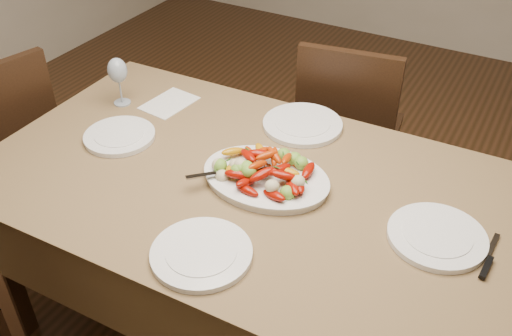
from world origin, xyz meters
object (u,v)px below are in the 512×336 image
at_px(plate_left, 120,136).
at_px(plate_right, 437,237).
at_px(chair_far, 350,130).
at_px(plate_far, 303,125).
at_px(dining_table, 256,266).
at_px(serving_platter, 266,179).
at_px(plate_near, 201,254).
at_px(wine_glass, 119,80).

height_order(plate_left, plate_right, same).
bearing_deg(chair_far, plate_far, 78.35).
distance_m(dining_table, serving_platter, 0.39).
bearing_deg(plate_left, plate_far, 35.93).
distance_m(dining_table, plate_near, 0.53).
relative_size(plate_far, wine_glass, 1.44).
bearing_deg(chair_far, dining_table, 80.69).
bearing_deg(plate_right, plate_left, -178.23).
relative_size(serving_platter, plate_far, 1.40).
bearing_deg(plate_near, plate_far, 93.40).
distance_m(chair_far, serving_platter, 0.90).
relative_size(dining_table, wine_glass, 8.98).
xyz_separation_m(plate_right, plate_far, (-0.59, 0.36, 0.00)).
bearing_deg(plate_near, serving_platter, 90.46).
height_order(plate_far, wine_glass, wine_glass).
bearing_deg(dining_table, plate_near, -85.58).
xyz_separation_m(serving_platter, wine_glass, (-0.74, 0.17, 0.09)).
distance_m(dining_table, chair_far, 0.88).
bearing_deg(plate_far, chair_far, 87.10).
relative_size(plate_left, plate_right, 0.90).
relative_size(dining_table, plate_right, 6.53).
relative_size(plate_far, plate_near, 1.04).
bearing_deg(dining_table, serving_platter, 40.84).
bearing_deg(plate_near, plate_left, 149.09).
xyz_separation_m(chair_far, plate_right, (0.57, -0.85, 0.29)).
xyz_separation_m(dining_table, plate_near, (0.03, -0.36, 0.39)).
relative_size(chair_far, plate_left, 3.74).
bearing_deg(dining_table, plate_far, 92.45).
relative_size(dining_table, plate_left, 7.24).
height_order(serving_platter, plate_right, serving_platter).
bearing_deg(chair_far, wine_glass, 34.68).
xyz_separation_m(plate_right, plate_near, (-0.55, -0.39, 0.00)).
bearing_deg(plate_far, plate_left, -144.07).
bearing_deg(serving_platter, plate_left, -177.06).
distance_m(serving_platter, wine_glass, 0.76).
xyz_separation_m(chair_far, plate_far, (-0.02, -0.49, 0.29)).
bearing_deg(serving_platter, plate_right, 0.54).
height_order(chair_far, plate_right, chair_far).
height_order(dining_table, plate_near, plate_near).
height_order(serving_platter, plate_left, serving_platter).
bearing_deg(wine_glass, plate_left, -52.19).
relative_size(serving_platter, plate_right, 1.46).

